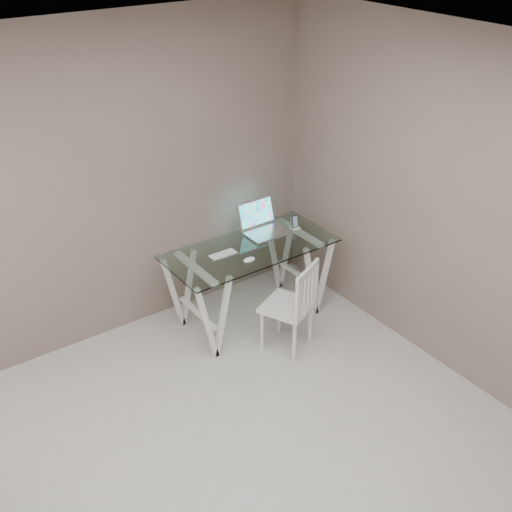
{
  "coord_description": "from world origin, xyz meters",
  "views": [
    {
      "loc": [
        -1.7,
        -2.31,
        3.43
      ],
      "look_at": [
        0.91,
        1.37,
        0.85
      ],
      "focal_mm": 45.0,
      "sensor_mm": 36.0,
      "label": 1
    }
  ],
  "objects": [
    {
      "name": "mouse",
      "position": [
        0.92,
        1.48,
        0.76
      ],
      "size": [
        0.11,
        0.06,
        0.03
      ],
      "primitive_type": "ellipsoid",
      "color": "white",
      "rests_on": "desk"
    },
    {
      "name": "desk",
      "position": [
        1.06,
        1.67,
        0.38
      ],
      "size": [
        1.5,
        0.7,
        0.75
      ],
      "color": "silver",
      "rests_on": "ground"
    },
    {
      "name": "phone_dock",
      "position": [
        1.6,
        1.72,
        0.78
      ],
      "size": [
        0.07,
        0.07,
        0.13
      ],
      "color": "white",
      "rests_on": "desk"
    },
    {
      "name": "room",
      "position": [
        -0.06,
        0.02,
        1.72
      ],
      "size": [
        4.5,
        4.52,
        2.71
      ],
      "color": "#B5B3AE",
      "rests_on": "ground"
    },
    {
      "name": "keyboard",
      "position": [
        0.8,
        1.7,
        0.75
      ],
      "size": [
        0.25,
        0.11,
        0.01
      ],
      "primitive_type": "cube",
      "color": "silver",
      "rests_on": "desk"
    },
    {
      "name": "laptop",
      "position": [
        1.34,
        1.87,
        0.81
      ],
      "size": [
        0.38,
        0.34,
        0.26
      ],
      "color": "silver",
      "rests_on": "desk"
    },
    {
      "name": "chair",
      "position": [
        1.11,
        1.1,
        0.46
      ],
      "size": [
        0.5,
        0.5,
        0.83
      ],
      "rotation": [
        0.0,
        0.0,
        0.43
      ],
      "color": "white",
      "rests_on": "ground"
    }
  ]
}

